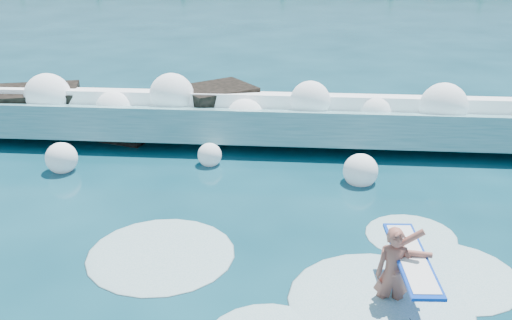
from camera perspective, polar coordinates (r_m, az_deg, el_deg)
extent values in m
plane|color=#07323F|center=(11.27, -8.59, -9.29)|extent=(200.00, 200.00, 0.00)
cube|color=teal|center=(16.95, -5.05, 3.67)|extent=(18.57, 2.83, 1.55)
cube|color=white|center=(17.56, -4.67, 5.94)|extent=(18.57, 1.31, 0.72)
cube|color=black|center=(19.35, -21.05, 4.66)|extent=(2.96, 2.51, 1.38)
cube|color=black|center=(17.56, -13.20, 3.51)|extent=(2.25, 1.97, 1.06)
cube|color=black|center=(18.02, -3.88, 5.03)|extent=(2.71, 2.64, 1.48)
imported|color=#A1594B|center=(9.86, 13.54, -11.03)|extent=(0.61, 0.40, 1.66)
cube|color=#0B3BC0|center=(9.80, 15.29, -9.46)|extent=(0.66, 2.29, 0.06)
cube|color=white|center=(9.79, 15.30, -9.39)|extent=(0.55, 2.10, 0.06)
sphere|color=white|center=(18.58, -20.09, 5.99)|extent=(1.41, 1.41, 1.41)
sphere|color=white|center=(17.60, -14.05, 4.98)|extent=(1.07, 1.07, 1.07)
sphere|color=white|center=(17.39, -8.43, 6.41)|extent=(1.34, 1.34, 1.34)
sphere|color=white|center=(16.72, -1.10, 4.25)|extent=(1.12, 1.12, 1.12)
sphere|color=white|center=(16.62, 5.43, 5.91)|extent=(1.16, 1.16, 1.16)
sphere|color=white|center=(17.05, 11.83, 4.63)|extent=(0.99, 0.99, 0.99)
sphere|color=white|center=(17.00, 18.25, 5.13)|extent=(1.33, 1.33, 1.33)
sphere|color=white|center=(15.46, -18.87, 0.18)|extent=(0.82, 0.82, 0.82)
sphere|color=white|center=(15.12, -4.66, 0.50)|extent=(0.64, 0.64, 0.64)
sphere|color=white|center=(14.24, 10.41, -1.08)|extent=(0.86, 0.86, 0.86)
ellipsoid|color=silver|center=(10.10, 12.27, -13.77)|extent=(3.13, 3.13, 0.16)
ellipsoid|color=silver|center=(11.12, 19.05, -10.89)|extent=(2.40, 2.40, 0.12)
ellipsoid|color=silver|center=(11.30, -9.48, -9.28)|extent=(2.87, 2.87, 0.14)
ellipsoid|color=silver|center=(12.18, 15.22, -7.31)|extent=(1.86, 1.86, 0.09)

